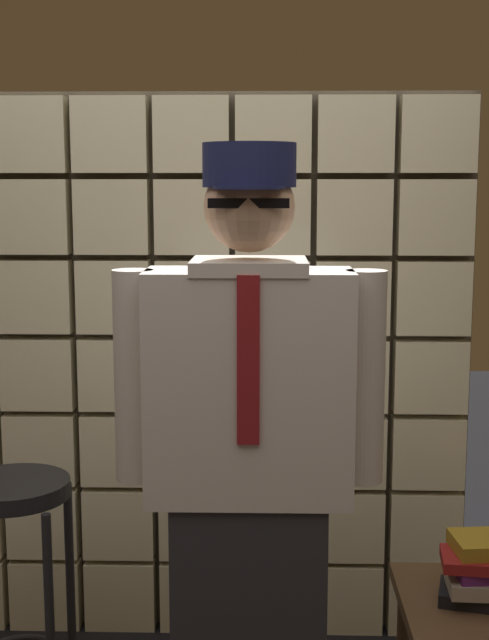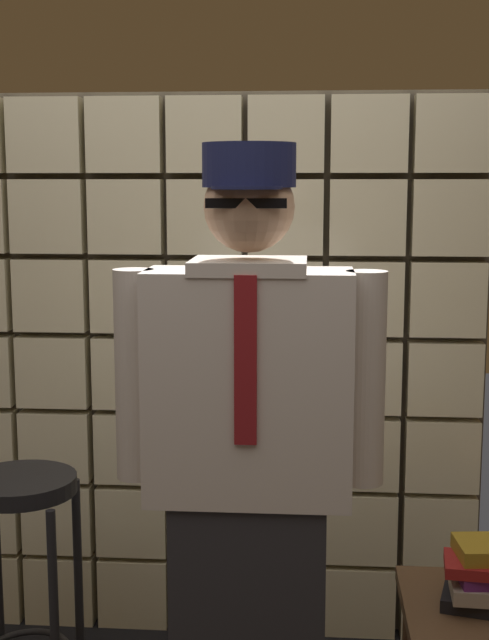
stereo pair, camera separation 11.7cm
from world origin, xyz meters
TOP-DOWN VIEW (x-y plane):
  - glass_block_wall at (-0.00, 1.34)m, footprint 2.02×0.10m
  - standing_person at (0.22, 0.43)m, footprint 0.71×0.30m
  - bar_stool at (-0.49, 0.67)m, footprint 0.34×0.34m
  - book_stack at (0.88, 0.50)m, footprint 0.27×0.20m

SIDE VIEW (x-z plane):
  - bar_stool at x=-0.49m, z-range 0.20..1.01m
  - book_stack at x=0.88m, z-range 0.53..0.71m
  - standing_person at x=0.22m, z-range 0.04..1.82m
  - glass_block_wall at x=0.00m, z-range -0.02..2.00m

